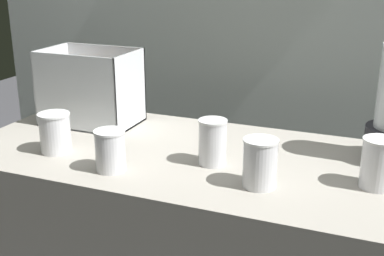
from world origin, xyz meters
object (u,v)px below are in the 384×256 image
Objects in this scene: carrot_display_bin at (91,101)px; juice_cup_mango_far_left at (55,135)px; juice_cup_pomegranate_right at (260,165)px; juice_cup_beet_far_right at (378,165)px; juice_cup_orange_middle at (213,145)px; juice_cup_pomegranate_left at (110,153)px.

carrot_display_bin is 0.29m from juice_cup_mango_far_left.
juice_cup_beet_far_right is (0.28, 0.11, 0.00)m from juice_cup_pomegranate_right.
juice_cup_orange_middle is 0.19m from juice_cup_pomegranate_right.
juice_cup_orange_middle is (0.24, 0.15, 0.01)m from juice_cup_pomegranate_left.
juice_cup_orange_middle is at bearing 31.33° from juice_cup_pomegranate_left.
carrot_display_bin is at bearing 129.28° from juice_cup_pomegranate_left.
juice_cup_pomegranate_right is (0.16, -0.09, 0.00)m from juice_cup_orange_middle.
juice_cup_orange_middle is 1.00× the size of juice_cup_beet_far_right.
juice_cup_pomegranate_right is at bearing -159.22° from juice_cup_beet_far_right.
juice_cup_mango_far_left is 0.23m from juice_cup_pomegranate_left.
carrot_display_bin is 2.45× the size of juice_cup_orange_middle.
carrot_display_bin reaches higher than juice_cup_mango_far_left.
juice_cup_orange_middle reaches higher than juice_cup_pomegranate_right.
carrot_display_bin reaches higher than juice_cup_orange_middle.
juice_cup_orange_middle is at bearing 10.53° from juice_cup_mango_far_left.
juice_cup_mango_far_left reaches higher than juice_cup_pomegranate_left.
juice_cup_beet_far_right is at bearing 6.15° from juice_cup_mango_far_left.
juice_cup_mango_far_left is (0.06, -0.28, -0.03)m from carrot_display_bin.
juice_cup_pomegranate_right is (0.40, 0.05, 0.01)m from juice_cup_pomegranate_left.
juice_cup_orange_middle is 0.44m from juice_cup_beet_far_right.
juice_cup_beet_far_right is (0.44, 0.01, 0.00)m from juice_cup_orange_middle.
juice_cup_mango_far_left is 0.63m from juice_cup_pomegranate_right.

